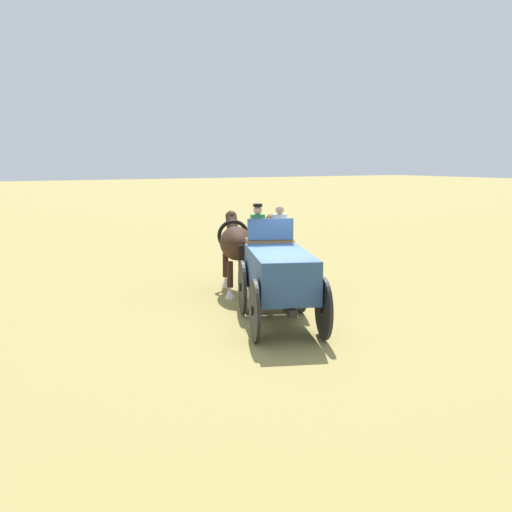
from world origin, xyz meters
TOP-DOWN VIEW (x-y plane):
  - ground_plane at (0.00, 0.00)m, footprint 220.00×220.00m
  - show_wagon at (0.16, -0.07)m, footprint 5.82×3.09m
  - draft_horse_near at (3.77, -0.88)m, footprint 3.10×1.77m
  - draft_horse_off at (3.28, -2.08)m, footprint 3.05×1.72m

SIDE VIEW (x-z plane):
  - ground_plane at x=0.00m, z-range 0.00..0.00m
  - show_wagon at x=0.16m, z-range -0.16..2.63m
  - draft_horse_off at x=3.28m, z-range 0.23..2.41m
  - draft_horse_near at x=3.77m, z-range 0.27..2.57m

